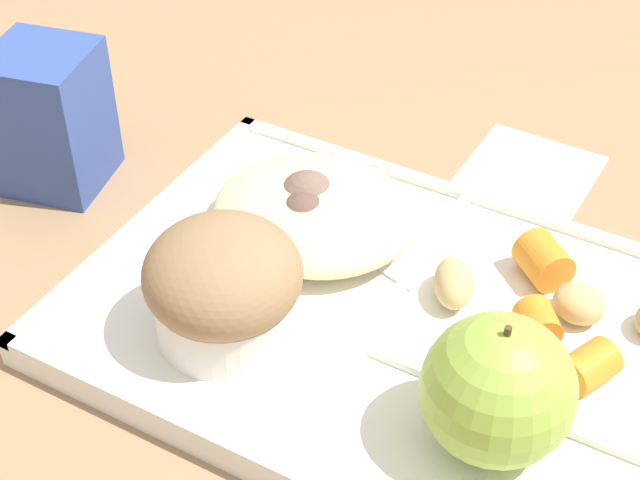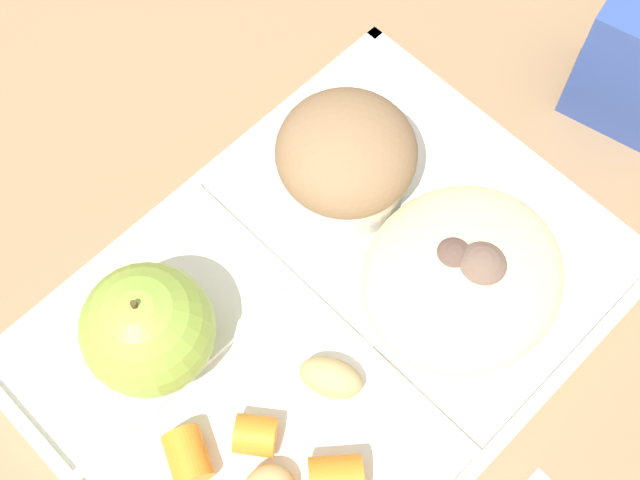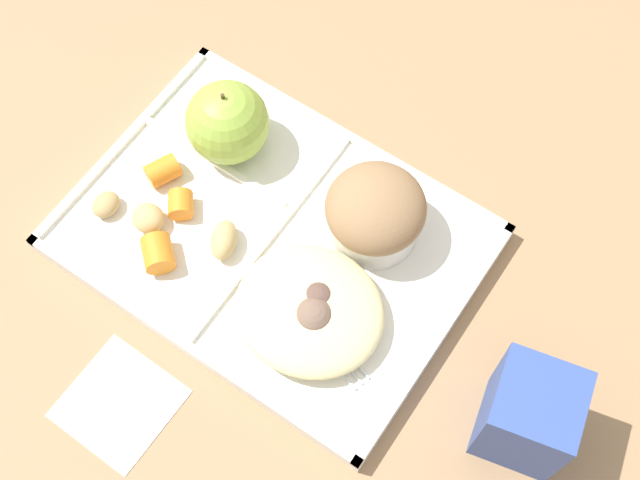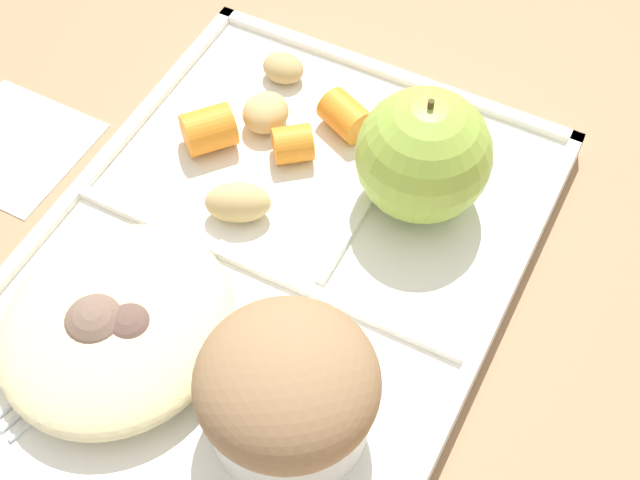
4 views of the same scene
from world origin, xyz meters
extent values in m
plane|color=#997551|center=(0.00, 0.00, 0.00)|extent=(6.00, 6.00, 0.00)
cube|color=white|center=(0.00, 0.00, 0.01)|extent=(0.36, 0.27, 0.02)
cube|color=white|center=(0.00, -0.13, 0.02)|extent=(0.36, 0.01, 0.01)
cube|color=white|center=(0.00, 0.13, 0.02)|extent=(0.36, 0.01, 0.01)
cube|color=white|center=(-0.18, 0.00, 0.02)|extent=(0.01, 0.27, 0.01)
cube|color=white|center=(0.00, 0.00, 0.02)|extent=(0.01, 0.25, 0.01)
cube|color=white|center=(-0.09, 0.03, 0.02)|extent=(0.17, 0.01, 0.01)
sphere|color=#93B742|center=(-0.09, 0.06, 0.06)|extent=(0.08, 0.08, 0.08)
cylinder|color=#4C381E|center=(-0.09, 0.06, 0.10)|extent=(0.00, 0.00, 0.01)
cylinder|color=silver|center=(0.07, 0.06, 0.03)|extent=(0.08, 0.08, 0.03)
ellipsoid|color=#93704C|center=(0.07, 0.06, 0.06)|extent=(0.09, 0.09, 0.06)
cylinder|color=orange|center=(-0.07, -0.08, 0.03)|extent=(0.04, 0.04, 0.03)
cylinder|color=orange|center=(-0.12, -0.01, 0.03)|extent=(0.03, 0.04, 0.02)
cylinder|color=orange|center=(-0.09, -0.03, 0.03)|extent=(0.03, 0.03, 0.02)
ellipsoid|color=tan|center=(-0.14, -0.06, 0.02)|extent=(0.02, 0.03, 0.02)
ellipsoid|color=tan|center=(-0.10, -0.05, 0.03)|extent=(0.04, 0.03, 0.02)
ellipsoid|color=tan|center=(-0.03, -0.03, 0.03)|extent=(0.04, 0.05, 0.02)
ellipsoid|color=beige|center=(0.07, -0.05, 0.03)|extent=(0.13, 0.12, 0.03)
sphere|color=brown|center=(0.07, -0.04, 0.03)|extent=(0.03, 0.03, 0.03)
sphere|color=#755B4C|center=(0.08, -0.05, 0.04)|extent=(0.04, 0.04, 0.04)
sphere|color=brown|center=(0.08, -0.03, 0.03)|extent=(0.04, 0.04, 0.04)
sphere|color=brown|center=(0.07, -0.04, 0.03)|extent=(0.03, 0.03, 0.03)
cube|color=silver|center=(0.04, -0.04, 0.02)|extent=(0.10, 0.04, 0.00)
cube|color=silver|center=(0.11, -0.06, 0.02)|extent=(0.04, 0.03, 0.00)
cylinder|color=silver|center=(0.13, -0.08, 0.02)|extent=(0.02, 0.01, 0.00)
cylinder|color=silver|center=(0.14, -0.07, 0.02)|extent=(0.02, 0.01, 0.00)
cylinder|color=silver|center=(0.14, -0.06, 0.02)|extent=(0.02, 0.01, 0.00)
cube|color=white|center=(-0.02, -0.20, 0.00)|extent=(0.09, 0.09, 0.00)
camera|label=1|loc=(-0.18, 0.39, 0.44)|focal=56.06mm
camera|label=2|loc=(-0.13, -0.13, 0.53)|focal=48.59mm
camera|label=3|loc=(0.23, -0.26, 0.74)|focal=48.85mm
camera|label=4|loc=(0.24, 0.16, 0.45)|focal=51.19mm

